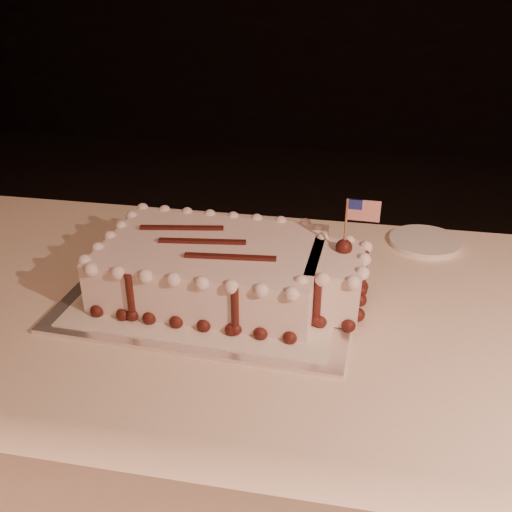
% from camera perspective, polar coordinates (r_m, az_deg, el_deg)
% --- Properties ---
extents(banquet_table, '(2.40, 0.80, 0.75)m').
position_cam_1_polar(banquet_table, '(1.27, 8.58, -20.19)').
color(banquet_table, '#FFE1C5').
rests_on(banquet_table, ground).
extents(cake_board, '(0.54, 0.41, 0.01)m').
position_cam_1_polar(cake_board, '(1.07, -4.22, -3.53)').
color(cake_board, white).
rests_on(cake_board, banquet_table).
extents(doily, '(0.48, 0.37, 0.00)m').
position_cam_1_polar(doily, '(1.07, -4.22, -3.30)').
color(doily, white).
rests_on(doily, cake_board).
extents(sheet_cake, '(0.50, 0.30, 0.20)m').
position_cam_1_polar(sheet_cake, '(1.04, -2.86, -1.23)').
color(sheet_cake, white).
rests_on(sheet_cake, doily).
extents(side_plate, '(0.15, 0.15, 0.01)m').
position_cam_1_polar(side_plate, '(1.30, 16.53, 1.40)').
color(side_plate, white).
rests_on(side_plate, banquet_table).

